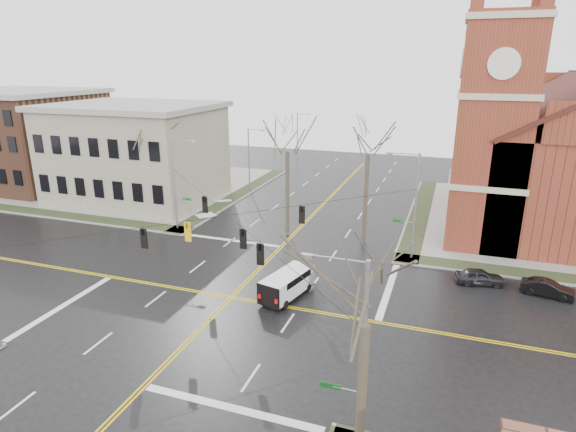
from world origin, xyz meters
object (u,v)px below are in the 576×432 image
(parked_car_b, at_px, (547,288))
(tree_nw_far, at_px, (153,142))
(streetlight_north_b, at_px, (298,135))
(tree_nw_near, at_px, (287,146))
(cargo_van, at_px, (289,282))
(signal_pole_se, at_px, (359,357))
(church, at_px, (572,145))
(tree_se, at_px, (366,312))
(streetlight_north_a, at_px, (250,157))
(parked_car_a, at_px, (480,277))
(signal_pole_ne, at_px, (413,203))
(signal_pole_nw, at_px, (176,182))
(tree_ne, at_px, (368,148))

(parked_car_b, xyz_separation_m, tree_nw_far, (-36.78, 6.35, 7.70))
(streetlight_north_b, xyz_separation_m, tree_nw_near, (10.07, -34.16, 4.24))
(cargo_van, distance_m, tree_nw_far, 23.99)
(signal_pole_se, relative_size, streetlight_north_b, 1.12)
(church, height_order, tree_se, church)
(streetlight_north_a, height_order, streetlight_north_b, same)
(parked_car_b, bearing_deg, church, -0.09)
(parked_car_a, relative_size, tree_se, 0.31)
(parked_car_a, bearing_deg, tree_nw_far, 68.45)
(cargo_van, xyz_separation_m, tree_se, (8.09, -15.53, 7.29))
(church, xyz_separation_m, signal_pole_se, (-13.44, -36.28, -3.48))
(cargo_van, xyz_separation_m, tree_nw_near, (-4.39, 12.24, 7.64))
(signal_pole_ne, relative_size, signal_pole_se, 1.00)
(parked_car_b, height_order, tree_nw_near, tree_nw_near)
(signal_pole_ne, relative_size, tree_nw_near, 0.75)
(signal_pole_se, height_order, cargo_van, signal_pole_se)
(tree_nw_far, bearing_deg, streetlight_north_b, 82.10)
(signal_pole_nw, bearing_deg, parked_car_a, -6.62)
(signal_pole_se, bearing_deg, streetlight_north_b, 110.27)
(church, relative_size, tree_ne, 2.24)
(parked_car_a, bearing_deg, streetlight_north_b, 23.46)
(tree_ne, bearing_deg, signal_pole_nw, -171.85)
(streetlight_north_b, xyz_separation_m, tree_se, (22.55, -61.93, 3.89))
(signal_pole_ne, bearing_deg, tree_nw_near, 168.87)
(signal_pole_ne, xyz_separation_m, tree_ne, (-4.43, 2.61, 3.91))
(signal_pole_nw, bearing_deg, tree_se, -47.60)
(cargo_van, distance_m, parked_car_a, 14.65)
(tree_nw_near, height_order, tree_ne, tree_ne)
(signal_pole_nw, height_order, signal_pole_se, same)
(streetlight_north_b, bearing_deg, tree_nw_far, -97.90)
(signal_pole_ne, bearing_deg, tree_nw_far, 174.42)
(streetlight_north_a, distance_m, cargo_van, 30.29)
(parked_car_a, bearing_deg, signal_pole_se, 153.11)
(streetlight_north_b, bearing_deg, signal_pole_se, -69.73)
(parked_car_a, distance_m, tree_se, 23.99)
(tree_ne, bearing_deg, tree_se, -79.87)
(cargo_van, relative_size, parked_car_a, 1.43)
(signal_pole_se, bearing_deg, tree_nw_far, 136.18)
(parked_car_a, bearing_deg, tree_se, 156.17)
(signal_pole_se, height_order, tree_ne, tree_ne)
(parked_car_b, height_order, tree_nw_far, tree_nw_far)
(signal_pole_se, distance_m, parked_car_b, 22.18)
(signal_pole_ne, relative_size, streetlight_north_a, 1.12)
(signal_pole_nw, xyz_separation_m, cargo_van, (15.13, -9.90, -3.87))
(tree_nw_near, xyz_separation_m, tree_se, (12.48, -27.77, -0.35))
(tree_se, bearing_deg, church, 71.61)
(signal_pole_ne, height_order, cargo_van, signal_pole_ne)
(cargo_van, bearing_deg, tree_nw_far, 160.63)
(streetlight_north_a, xyz_separation_m, tree_nw_near, (10.07, -14.16, 4.24))
(parked_car_b, distance_m, tree_nw_far, 38.11)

